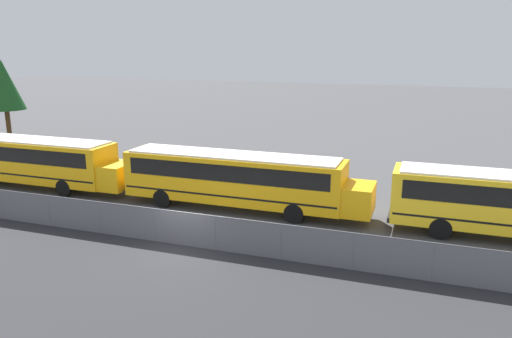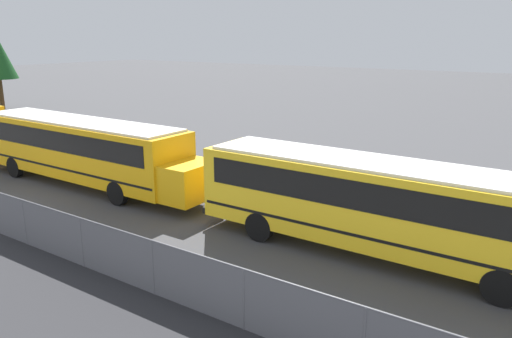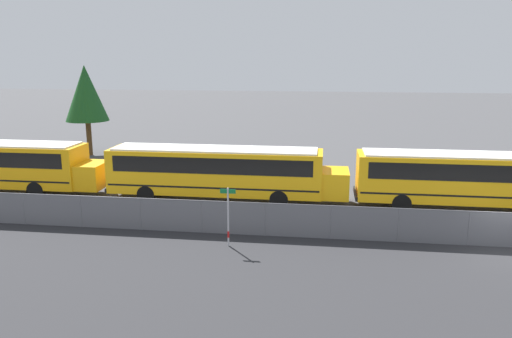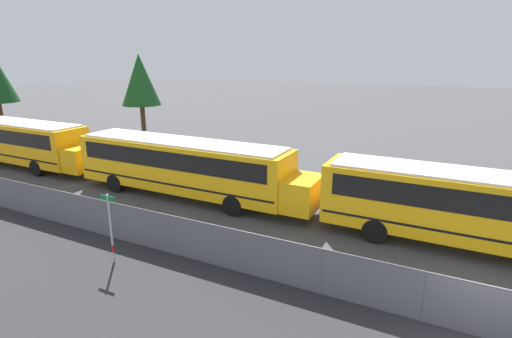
{
  "view_description": "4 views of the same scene",
  "coord_description": "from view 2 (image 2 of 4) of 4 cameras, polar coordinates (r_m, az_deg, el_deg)",
  "views": [
    {
      "loc": [
        10.26,
        -19.08,
        8.98
      ],
      "look_at": [
        1.24,
        6.3,
        2.25
      ],
      "focal_mm": 35.0,
      "sensor_mm": 36.0,
      "label": 1
    },
    {
      "loc": [
        20.14,
        -8.77,
        6.95
      ],
      "look_at": [
        10.18,
        5.86,
        2.24
      ],
      "focal_mm": 35.0,
      "sensor_mm": 36.0,
      "label": 2
    },
    {
      "loc": [
        -8.13,
        -22.32,
        8.36
      ],
      "look_at": [
        -11.99,
        5.97,
        1.88
      ],
      "focal_mm": 35.0,
      "sensor_mm": 36.0,
      "label": 3
    },
    {
      "loc": [
        -1.31,
        -11.14,
        7.52
      ],
      "look_at": [
        -9.86,
        5.66,
        2.12
      ],
      "focal_mm": 28.0,
      "sensor_mm": 36.0,
      "label": 4
    }
  ],
  "objects": [
    {
      "name": "school_bus_3",
      "position": [
        25.02,
        -19.11,
        2.41
      ],
      "size": [
        14.07,
        2.56,
        3.15
      ],
      "color": "#EDA80F",
      "rests_on": "ground_plane"
    },
    {
      "name": "school_bus_4",
      "position": [
        16.28,
        15.0,
        -3.73
      ],
      "size": [
        14.07,
        2.56,
        3.15
      ],
      "color": "yellow",
      "rests_on": "ground_plane"
    }
  ]
}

